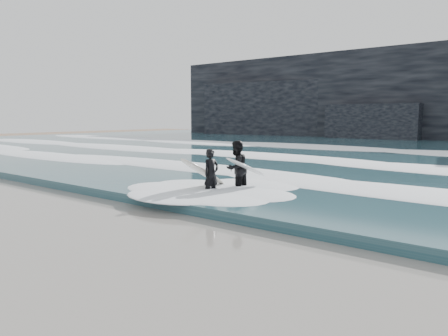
% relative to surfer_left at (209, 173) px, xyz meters
% --- Properties ---
extents(ground, '(120.00, 120.00, 0.00)m').
position_rel_surfer_left_xyz_m(ground, '(0.20, -5.25, -0.84)').
color(ground, '#8A6446').
rests_on(ground, ground).
extents(sea, '(90.00, 52.00, 0.30)m').
position_rel_surfer_left_xyz_m(sea, '(0.20, 23.75, -0.69)').
color(sea, '#264C55').
rests_on(sea, ground).
extents(foam_near, '(60.00, 3.20, 0.20)m').
position_rel_surfer_left_xyz_m(foam_near, '(0.20, 3.75, -0.44)').
color(foam_near, white).
rests_on(foam_near, sea).
extents(foam_mid, '(60.00, 4.00, 0.24)m').
position_rel_surfer_left_xyz_m(foam_mid, '(0.20, 10.75, -0.42)').
color(foam_mid, white).
rests_on(foam_mid, sea).
extents(foam_far, '(60.00, 4.80, 0.30)m').
position_rel_surfer_left_xyz_m(foam_far, '(0.20, 19.75, -0.39)').
color(foam_far, white).
rests_on(foam_far, sea).
extents(surfer_left, '(0.98, 2.12, 1.67)m').
position_rel_surfer_left_xyz_m(surfer_left, '(0.00, 0.00, 0.00)').
color(surfer_left, black).
rests_on(surfer_left, ground).
extents(surfer_right, '(1.22, 1.84, 1.91)m').
position_rel_surfer_left_xyz_m(surfer_right, '(0.42, 0.99, 0.12)').
color(surfer_right, black).
rests_on(surfer_right, ground).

